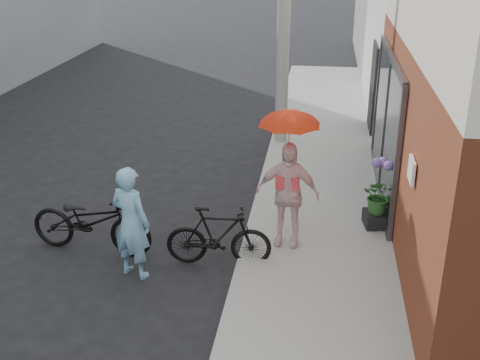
% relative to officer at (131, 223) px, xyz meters
% --- Properties ---
extents(ground, '(80.00, 80.00, 0.00)m').
position_rel_officer_xyz_m(ground, '(0.56, -0.15, -0.84)').
color(ground, black).
rests_on(ground, ground).
extents(sidewalk, '(2.20, 24.00, 0.12)m').
position_rel_officer_xyz_m(sidewalk, '(2.66, 1.85, -0.78)').
color(sidewalk, '#969691').
rests_on(sidewalk, ground).
extents(curb, '(0.12, 24.00, 0.12)m').
position_rel_officer_xyz_m(curb, '(1.50, 1.85, -0.78)').
color(curb, '#9E9E99').
rests_on(curb, ground).
extents(officer, '(0.71, 0.59, 1.67)m').
position_rel_officer_xyz_m(officer, '(0.00, 0.00, 0.00)').
color(officer, '#7BB6DC').
rests_on(officer, ground).
extents(bike_left, '(2.01, 0.87, 1.03)m').
position_rel_officer_xyz_m(bike_left, '(-0.84, 0.58, -0.32)').
color(bike_left, black).
rests_on(bike_left, ground).
extents(bike_right, '(1.58, 0.54, 0.94)m').
position_rel_officer_xyz_m(bike_right, '(1.16, 0.45, -0.37)').
color(bike_right, black).
rests_on(bike_right, ground).
extents(kimono_woman, '(1.00, 0.49, 1.65)m').
position_rel_officer_xyz_m(kimono_woman, '(2.11, 1.04, 0.11)').
color(kimono_woman, '#F9D1D5').
rests_on(kimono_woman, sidewalk).
extents(parasol, '(0.87, 0.87, 0.76)m').
position_rel_officer_xyz_m(parasol, '(2.11, 1.04, 1.31)').
color(parasol, '#F8461D').
rests_on(parasol, kimono_woman).
extents(planter, '(0.50, 0.50, 0.23)m').
position_rel_officer_xyz_m(planter, '(3.56, 1.82, -0.60)').
color(planter, black).
rests_on(planter, sidewalk).
extents(potted_plant, '(0.55, 0.47, 0.61)m').
position_rel_officer_xyz_m(potted_plant, '(3.56, 1.82, -0.18)').
color(potted_plant, '#2D6428').
rests_on(potted_plant, planter).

